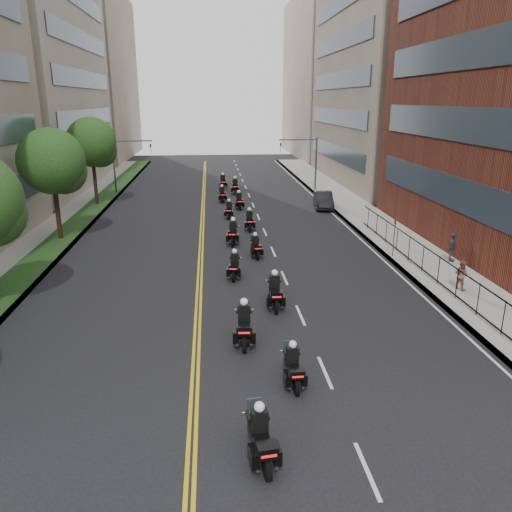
{
  "coord_description": "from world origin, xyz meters",
  "views": [
    {
      "loc": [
        -0.72,
        -10.57,
        9.37
      ],
      "look_at": [
        1.54,
        14.08,
        1.6
      ],
      "focal_mm": 35.0,
      "sensor_mm": 36.0,
      "label": 1
    }
  ],
  "objects_px": {
    "motorcycle_12": "(223,182)",
    "pedestrian_b": "(461,275)",
    "motorcycle_0": "(261,438)",
    "motorcycle_4": "(235,267)",
    "motorcycle_9": "(239,202)",
    "motorcycle_11": "(235,187)",
    "motorcycle_7": "(250,221)",
    "pedestrian_c": "(452,247)",
    "motorcycle_5": "(256,247)",
    "motorcycle_1": "(293,368)",
    "motorcycle_2": "(244,326)",
    "motorcycle_8": "(229,210)",
    "parked_sedan": "(323,200)",
    "motorcycle_10": "(222,195)",
    "motorcycle_3": "(275,293)",
    "motorcycle_6": "(233,233)"
  },
  "relations": [
    {
      "from": "motorcycle_5",
      "to": "motorcycle_12",
      "type": "height_order",
      "value": "motorcycle_12"
    },
    {
      "from": "motorcycle_3",
      "to": "motorcycle_5",
      "type": "xyz_separation_m",
      "value": [
        -0.18,
        7.94,
        -0.1
      ]
    },
    {
      "from": "motorcycle_9",
      "to": "pedestrian_b",
      "type": "height_order",
      "value": "motorcycle_9"
    },
    {
      "from": "motorcycle_2",
      "to": "motorcycle_8",
      "type": "distance_m",
      "value": 22.34
    },
    {
      "from": "motorcycle_8",
      "to": "motorcycle_12",
      "type": "relative_size",
      "value": 0.91
    },
    {
      "from": "pedestrian_b",
      "to": "parked_sedan",
      "type": "bearing_deg",
      "value": -23.69
    },
    {
      "from": "motorcycle_12",
      "to": "pedestrian_b",
      "type": "distance_m",
      "value": 33.96
    },
    {
      "from": "motorcycle_2",
      "to": "motorcycle_12",
      "type": "relative_size",
      "value": 1.07
    },
    {
      "from": "motorcycle_10",
      "to": "motorcycle_5",
      "type": "bearing_deg",
      "value": -88.59
    },
    {
      "from": "motorcycle_7",
      "to": "motorcycle_9",
      "type": "xyz_separation_m",
      "value": [
        -0.34,
        7.63,
        -0.01
      ]
    },
    {
      "from": "motorcycle_1",
      "to": "motorcycle_7",
      "type": "height_order",
      "value": "motorcycle_7"
    },
    {
      "from": "motorcycle_2",
      "to": "motorcycle_7",
      "type": "bearing_deg",
      "value": 88.68
    },
    {
      "from": "pedestrian_c",
      "to": "motorcycle_11",
      "type": "bearing_deg",
      "value": 55.26
    },
    {
      "from": "motorcycle_4",
      "to": "pedestrian_c",
      "type": "relative_size",
      "value": 1.26
    },
    {
      "from": "motorcycle_5",
      "to": "motorcycle_11",
      "type": "distance_m",
      "value": 21.95
    },
    {
      "from": "pedestrian_c",
      "to": "motorcycle_2",
      "type": "bearing_deg",
      "value": 154.52
    },
    {
      "from": "parked_sedan",
      "to": "motorcycle_7",
      "type": "bearing_deg",
      "value": -127.44
    },
    {
      "from": "motorcycle_12",
      "to": "pedestrian_c",
      "type": "height_order",
      "value": "pedestrian_c"
    },
    {
      "from": "motorcycle_1",
      "to": "motorcycle_7",
      "type": "xyz_separation_m",
      "value": [
        0.21,
        21.41,
        0.05
      ]
    },
    {
      "from": "motorcycle_7",
      "to": "parked_sedan",
      "type": "bearing_deg",
      "value": 47.15
    },
    {
      "from": "pedestrian_c",
      "to": "motorcycle_8",
      "type": "bearing_deg",
      "value": 73.41
    },
    {
      "from": "motorcycle_6",
      "to": "pedestrian_b",
      "type": "height_order",
      "value": "motorcycle_6"
    },
    {
      "from": "motorcycle_1",
      "to": "motorcycle_8",
      "type": "bearing_deg",
      "value": 91.58
    },
    {
      "from": "motorcycle_5",
      "to": "motorcycle_2",
      "type": "bearing_deg",
      "value": -102.53
    },
    {
      "from": "motorcycle_10",
      "to": "motorcycle_11",
      "type": "relative_size",
      "value": 0.91
    },
    {
      "from": "motorcycle_6",
      "to": "pedestrian_b",
      "type": "distance_m",
      "value": 14.9
    },
    {
      "from": "motorcycle_0",
      "to": "motorcycle_10",
      "type": "height_order",
      "value": "motorcycle_0"
    },
    {
      "from": "motorcycle_9",
      "to": "motorcycle_11",
      "type": "height_order",
      "value": "motorcycle_11"
    },
    {
      "from": "motorcycle_5",
      "to": "motorcycle_10",
      "type": "xyz_separation_m",
      "value": [
        -1.6,
        17.8,
        0.04
      ]
    },
    {
      "from": "motorcycle_8",
      "to": "motorcycle_11",
      "type": "relative_size",
      "value": 0.87
    },
    {
      "from": "motorcycle_7",
      "to": "motorcycle_8",
      "type": "height_order",
      "value": "motorcycle_7"
    },
    {
      "from": "motorcycle_0",
      "to": "motorcycle_2",
      "type": "distance_m",
      "value": 6.89
    },
    {
      "from": "motorcycle_7",
      "to": "pedestrian_c",
      "type": "distance_m",
      "value": 14.59
    },
    {
      "from": "motorcycle_3",
      "to": "motorcycle_5",
      "type": "relative_size",
      "value": 1.16
    },
    {
      "from": "motorcycle_5",
      "to": "parked_sedan",
      "type": "relative_size",
      "value": 0.48
    },
    {
      "from": "motorcycle_11",
      "to": "motorcycle_7",
      "type": "bearing_deg",
      "value": -85.97
    },
    {
      "from": "motorcycle_7",
      "to": "motorcycle_4",
      "type": "bearing_deg",
      "value": -97.13
    },
    {
      "from": "motorcycle_5",
      "to": "pedestrian_c",
      "type": "distance_m",
      "value": 11.75
    },
    {
      "from": "motorcycle_10",
      "to": "pedestrian_c",
      "type": "height_order",
      "value": "pedestrian_c"
    },
    {
      "from": "motorcycle_6",
      "to": "pedestrian_c",
      "type": "bearing_deg",
      "value": -17.09
    },
    {
      "from": "motorcycle_3",
      "to": "motorcycle_6",
      "type": "distance_m",
      "value": 11.13
    },
    {
      "from": "motorcycle_3",
      "to": "motorcycle_11",
      "type": "height_order",
      "value": "motorcycle_11"
    },
    {
      "from": "motorcycle_9",
      "to": "motorcycle_11",
      "type": "xyz_separation_m",
      "value": [
        0.05,
        7.56,
        0.06
      ]
    },
    {
      "from": "pedestrian_c",
      "to": "pedestrian_b",
      "type": "bearing_deg",
      "value": -170.76
    },
    {
      "from": "motorcycle_1",
      "to": "motorcycle_5",
      "type": "distance_m",
      "value": 14.65
    },
    {
      "from": "motorcycle_11",
      "to": "pedestrian_c",
      "type": "bearing_deg",
      "value": -61.55
    },
    {
      "from": "parked_sedan",
      "to": "pedestrian_b",
      "type": "bearing_deg",
      "value": -76.19
    },
    {
      "from": "motorcycle_0",
      "to": "motorcycle_4",
      "type": "height_order",
      "value": "motorcycle_0"
    },
    {
      "from": "motorcycle_9",
      "to": "parked_sedan",
      "type": "height_order",
      "value": "motorcycle_9"
    },
    {
      "from": "motorcycle_8",
      "to": "parked_sedan",
      "type": "relative_size",
      "value": 0.49
    }
  ]
}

